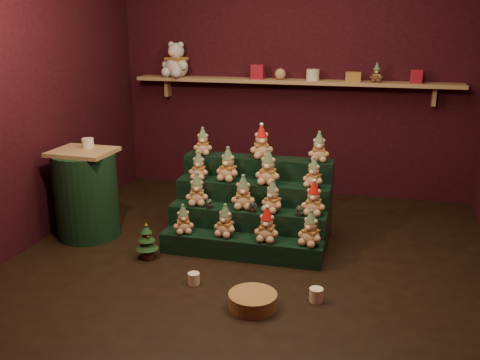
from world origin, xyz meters
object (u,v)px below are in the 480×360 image
(white_bear, at_px, (176,55))
(brown_bear, at_px, (377,73))
(snow_globe_b, at_px, (253,207))
(mini_christmas_tree, at_px, (147,241))
(side_table, at_px, (86,194))
(wicker_basket, at_px, (253,301))
(mug_right, at_px, (316,295))
(riser_tier_front, at_px, (241,247))
(snow_globe_a, at_px, (210,203))
(mug_left, at_px, (194,279))
(snow_globe_c, at_px, (299,211))

(white_bear, bearing_deg, brown_bear, 19.09)
(snow_globe_b, xyz_separation_m, mini_christmas_tree, (-0.83, -0.37, -0.25))
(side_table, xyz_separation_m, brown_bear, (2.52, 1.69, 1.01))
(snow_globe_b, height_order, wicker_basket, snow_globe_b)
(mug_right, relative_size, white_bear, 0.20)
(riser_tier_front, distance_m, white_bear, 2.64)
(snow_globe_a, xyz_separation_m, mug_left, (0.10, -0.73, -0.36))
(snow_globe_a, relative_size, snow_globe_c, 0.92)
(mini_christmas_tree, relative_size, brown_bear, 1.69)
(snow_globe_a, xyz_separation_m, brown_bear, (1.34, 1.65, 1.01))
(snow_globe_a, bearing_deg, mug_right, -36.04)
(snow_globe_b, xyz_separation_m, side_table, (-1.57, -0.04, 0.00))
(snow_globe_a, bearing_deg, side_table, -177.94)
(mug_right, bearing_deg, snow_globe_c, 107.89)
(mug_left, distance_m, white_bear, 2.99)
(snow_globe_c, distance_m, mini_christmas_tree, 1.32)
(riser_tier_front, relative_size, snow_globe_b, 14.82)
(mug_left, bearing_deg, side_table, 151.88)
(riser_tier_front, height_order, brown_bear, brown_bear)
(snow_globe_c, bearing_deg, mini_christmas_tree, -163.14)
(brown_bear, bearing_deg, snow_globe_b, -119.00)
(side_table, bearing_deg, mug_left, -26.03)
(snow_globe_c, xyz_separation_m, mug_right, (0.24, -0.76, -0.36))
(snow_globe_c, distance_m, white_bear, 2.63)
(brown_bear, bearing_deg, mug_left, -116.72)
(side_table, height_order, mug_right, side_table)
(snow_globe_a, distance_m, brown_bear, 2.35)
(riser_tier_front, height_order, snow_globe_b, snow_globe_b)
(snow_globe_a, xyz_separation_m, snow_globe_b, (0.39, 0.00, 0.00))
(mug_right, distance_m, white_bear, 3.44)
(snow_globe_b, height_order, side_table, side_table)
(riser_tier_front, distance_m, side_table, 1.54)
(snow_globe_a, height_order, white_bear, white_bear)
(side_table, relative_size, mug_left, 9.12)
(snow_globe_a, distance_m, mug_right, 1.33)
(white_bear, bearing_deg, snow_globe_a, -42.24)
(snow_globe_b, xyz_separation_m, white_bear, (-1.29, 1.65, 1.16))
(snow_globe_b, relative_size, wicker_basket, 0.27)
(riser_tier_front, distance_m, wicker_basket, 0.85)
(mug_left, xyz_separation_m, brown_bear, (1.24, 2.37, 1.37))
(snow_globe_c, relative_size, white_bear, 0.18)
(side_table, bearing_deg, wicker_basket, -24.87)
(snow_globe_a, relative_size, wicker_basket, 0.25)
(snow_globe_c, bearing_deg, side_table, -178.77)
(snow_globe_a, bearing_deg, white_bear, 118.67)
(wicker_basket, bearing_deg, mug_left, 156.00)
(snow_globe_c, height_order, mug_left, snow_globe_c)
(riser_tier_front, height_order, snow_globe_c, snow_globe_c)
(snow_globe_c, xyz_separation_m, brown_bear, (0.54, 1.65, 1.01))
(side_table, bearing_deg, mug_right, -15.73)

